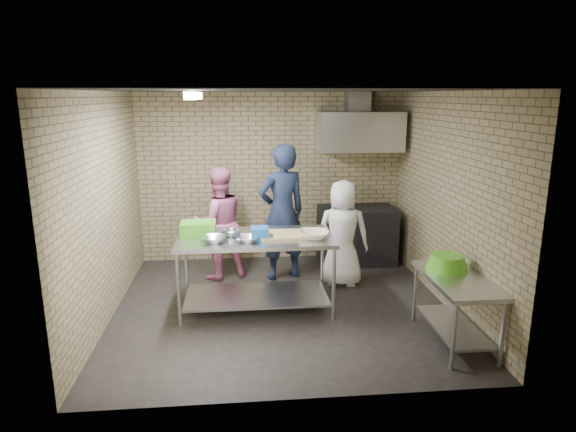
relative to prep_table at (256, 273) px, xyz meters
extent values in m
plane|color=black|center=(0.32, 0.02, -0.48)|extent=(4.20, 4.20, 0.00)
plane|color=black|center=(0.32, 0.02, 2.22)|extent=(4.20, 4.20, 0.00)
cube|color=tan|center=(0.32, 2.02, 0.87)|extent=(4.20, 0.06, 2.70)
cube|color=tan|center=(0.32, -1.98, 0.87)|extent=(4.20, 0.06, 2.70)
cube|color=tan|center=(-1.78, 0.02, 0.87)|extent=(0.06, 4.00, 2.70)
cube|color=tan|center=(2.42, 0.02, 0.87)|extent=(0.06, 4.00, 2.70)
cube|color=#B4B6BB|center=(0.00, 0.00, 0.00)|extent=(1.92, 0.96, 0.96)
cube|color=silver|center=(2.12, -1.08, -0.10)|extent=(0.60, 1.20, 0.75)
cube|color=black|center=(1.67, 1.67, -0.03)|extent=(1.20, 0.70, 0.90)
cube|color=silver|center=(1.67, 1.72, 1.62)|extent=(1.30, 0.60, 0.60)
cube|color=#A5A8AD|center=(1.67, 1.87, 2.07)|extent=(0.35, 0.30, 0.30)
cube|color=#3F2B19|center=(1.97, 1.91, 1.44)|extent=(0.80, 0.20, 0.04)
cube|color=white|center=(-0.68, 0.02, 2.16)|extent=(0.10, 1.25, 0.08)
cube|color=green|center=(-0.70, 0.12, 0.56)|extent=(0.43, 0.32, 0.17)
cube|color=blue|center=(0.05, -0.10, 0.55)|extent=(0.21, 0.21, 0.14)
cube|color=tan|center=(0.35, -0.02, 0.49)|extent=(0.59, 0.45, 0.03)
imported|color=silver|center=(-0.50, -0.20, 0.52)|extent=(0.34, 0.34, 0.07)
imported|color=#B9BAC0|center=(-0.30, 0.05, 0.51)|extent=(0.26, 0.26, 0.07)
imported|color=#B8BBC0|center=(-0.10, -0.22, 0.51)|extent=(0.31, 0.31, 0.07)
imported|color=beige|center=(0.70, -0.15, 0.52)|extent=(0.41, 0.41, 0.09)
cylinder|color=#B22619|center=(1.72, 1.91, 1.55)|extent=(0.07, 0.07, 0.18)
cylinder|color=green|center=(2.12, 1.91, 1.54)|extent=(0.06, 0.06, 0.15)
imported|color=black|center=(0.42, 1.08, 0.51)|extent=(0.84, 0.69, 1.98)
imported|color=pink|center=(-0.50, 1.18, 0.35)|extent=(0.96, 0.85, 1.66)
imported|color=white|center=(1.24, 0.72, 0.28)|extent=(0.82, 0.62, 1.52)
camera|label=1|loc=(-0.16, -5.86, 2.17)|focal=30.84mm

